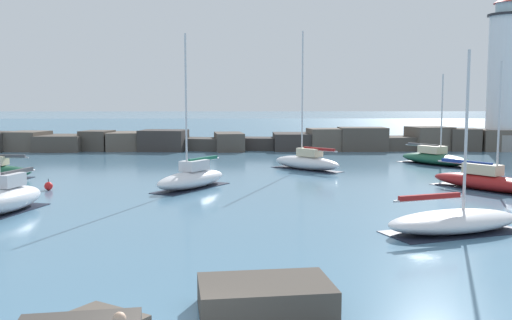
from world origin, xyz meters
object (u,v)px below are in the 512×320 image
object	(u,v)px
lighthouse	(504,82)
sailboat_moored_2	(6,198)
sailboat_moored_1	(487,181)
mooring_buoy_orange_near	(49,186)
sailboat_moored_4	(454,221)
sailboat_moored_6	(435,158)
sailboat_moored_5	(192,178)
sailboat_moored_0	(307,161)

from	to	relation	value
lighthouse	sailboat_moored_2	xyz separation A→B (m)	(-40.12, -34.75, -6.78)
sailboat_moored_1	mooring_buoy_orange_near	bearing A→B (deg)	178.80
sailboat_moored_4	sailboat_moored_6	world-z (taller)	sailboat_moored_6
sailboat_moored_6	mooring_buoy_orange_near	bearing A→B (deg)	-154.22
sailboat_moored_2	sailboat_moored_5	xyz separation A→B (m)	(8.37, 7.65, -0.06)
sailboat_moored_1	mooring_buoy_orange_near	size ratio (longest dim) A/B	11.04
sailboat_moored_1	sailboat_moored_6	xyz separation A→B (m)	(1.55, 14.26, -0.01)
sailboat_moored_0	mooring_buoy_orange_near	world-z (taller)	sailboat_moored_0
lighthouse	sailboat_moored_1	bearing A→B (deg)	-115.73
sailboat_moored_4	mooring_buoy_orange_near	bearing A→B (deg)	150.59
lighthouse	sailboat_moored_5	world-z (taller)	lighthouse
sailboat_moored_0	lighthouse	bearing A→B (deg)	36.70
sailboat_moored_0	sailboat_moored_2	xyz separation A→B (m)	(-16.60, -17.22, 0.05)
sailboat_moored_6	sailboat_moored_1	bearing A→B (deg)	-96.22
sailboat_moored_4	sailboat_moored_5	xyz separation A→B (m)	(-11.99, 12.32, 0.18)
sailboat_moored_6	mooring_buoy_orange_near	xyz separation A→B (m)	(-28.37, -13.70, -0.32)
lighthouse	sailboat_moored_6	distance (m)	19.78
sailboat_moored_5	mooring_buoy_orange_near	world-z (taller)	sailboat_moored_5
sailboat_moored_2	sailboat_moored_5	size ratio (longest dim) A/B	0.77
lighthouse	sailboat_moored_1	size ratio (longest dim) A/B	2.17
sailboat_moored_1	mooring_buoy_orange_near	xyz separation A→B (m)	(-26.81, 0.56, -0.33)
lighthouse	sailboat_moored_4	xyz separation A→B (m)	(-19.76, -39.42, -7.01)
sailboat_moored_5	mooring_buoy_orange_near	size ratio (longest dim) A/B	13.48
sailboat_moored_1	sailboat_moored_5	xyz separation A→B (m)	(-18.10, 1.21, 0.08)
sailboat_moored_0	sailboat_moored_2	distance (m)	23.92
lighthouse	sailboat_moored_5	bearing A→B (deg)	-139.52
sailboat_moored_5	sailboat_moored_6	size ratio (longest dim) A/B	1.23
lighthouse	sailboat_moored_6	size ratio (longest dim) A/B	2.19
sailboat_moored_2	sailboat_moored_4	bearing A→B (deg)	-12.90
sailboat_moored_6	sailboat_moored_5	bearing A→B (deg)	-146.41
lighthouse	sailboat_moored_5	size ratio (longest dim) A/B	1.78
sailboat_moored_2	sailboat_moored_6	size ratio (longest dim) A/B	0.95
sailboat_moored_0	sailboat_moored_5	bearing A→B (deg)	-130.69
sailboat_moored_0	sailboat_moored_1	distance (m)	14.62
sailboat_moored_2	mooring_buoy_orange_near	xyz separation A→B (m)	(-0.34, 7.00, -0.46)
sailboat_moored_6	lighthouse	bearing A→B (deg)	49.28
sailboat_moored_2	sailboat_moored_6	bearing A→B (deg)	36.46
sailboat_moored_4	sailboat_moored_6	distance (m)	26.51
lighthouse	sailboat_moored_6	bearing A→B (deg)	-130.72
sailboat_moored_2	sailboat_moored_4	size ratio (longest dim) A/B	0.98
sailboat_moored_0	sailboat_moored_6	distance (m)	11.95
lighthouse	mooring_buoy_orange_near	bearing A→B (deg)	-145.56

